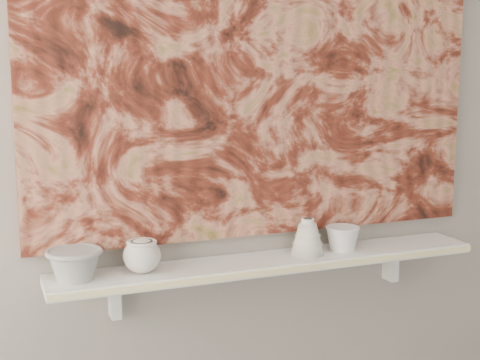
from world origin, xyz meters
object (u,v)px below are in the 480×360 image
shelf (272,262)px  painting (263,62)px  bowl_white (343,238)px  bowl_grey (75,264)px  bell_vessel (307,236)px  cup_cream (142,256)px

shelf → painting: size_ratio=0.93×
bowl_white → shelf: bearing=180.0°
shelf → bowl_grey: 0.61m
painting → bowl_grey: 0.84m
bell_vessel → bowl_grey: bearing=180.0°
shelf → painting: bearing=90.0°
painting → bowl_white: (0.25, -0.08, -0.57)m
bowl_grey → bell_vessel: (0.74, 0.00, 0.01)m
shelf → bowl_white: (0.25, 0.00, 0.06)m
bell_vessel → painting: bearing=147.0°
cup_cream → painting: bearing=10.9°
shelf → painting: painting is taller
painting → cup_cream: bearing=-169.1°
shelf → cup_cream: bearing=180.0°
painting → bowl_white: painting is taller
cup_cream → bell_vessel: 0.54m
shelf → cup_cream: cup_cream is taller
shelf → bell_vessel: 0.14m
bowl_grey → cup_cream: 0.19m
painting → bowl_grey: (-0.61, -0.08, -0.56)m
painting → bowl_grey: size_ratio=9.36×
shelf → cup_cream: (-0.42, 0.00, 0.07)m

